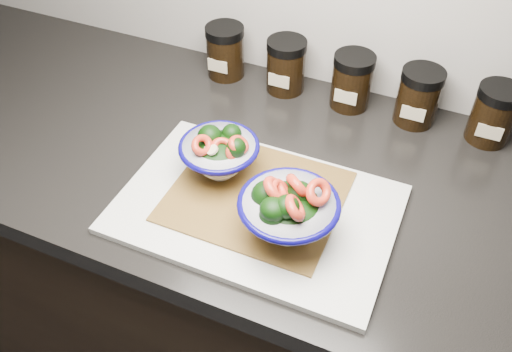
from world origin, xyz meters
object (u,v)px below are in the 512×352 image
at_px(spice_jar_a, 225,51).
at_px(spice_jar_b, 286,65).
at_px(spice_jar_e, 494,114).
at_px(bowl_right, 287,211).
at_px(spice_jar_d, 418,96).
at_px(cutting_board, 257,209).
at_px(spice_jar_c, 352,81).
at_px(bowl_left, 220,153).

distance_m(spice_jar_a, spice_jar_b, 0.14).
bearing_deg(spice_jar_b, spice_jar_e, 0.00).
distance_m(bowl_right, spice_jar_d, 0.40).
xyz_separation_m(spice_jar_d, spice_jar_e, (0.14, 0.00, 0.00)).
xyz_separation_m(cutting_board, spice_jar_a, (-0.22, 0.35, 0.05)).
relative_size(spice_jar_a, spice_jar_e, 1.00).
xyz_separation_m(spice_jar_a, spice_jar_b, (0.14, 0.00, 0.00)).
distance_m(spice_jar_c, spice_jar_d, 0.13).
bearing_deg(cutting_board, spice_jar_d, 61.88).
distance_m(spice_jar_a, spice_jar_d, 0.41).
bearing_deg(bowl_right, bowl_left, 151.42).
bearing_deg(bowl_right, spice_jar_e, 56.17).
bearing_deg(spice_jar_e, spice_jar_a, 180.00).
xyz_separation_m(bowl_left, spice_jar_d, (0.27, 0.30, -0.00)).
bearing_deg(bowl_left, cutting_board, -28.18).
height_order(cutting_board, spice_jar_b, spice_jar_b).
bearing_deg(cutting_board, bowl_left, 151.82).
distance_m(spice_jar_a, spice_jar_c, 0.28).
relative_size(bowl_right, spice_jar_e, 1.38).
distance_m(bowl_right, spice_jar_b, 0.42).
relative_size(spice_jar_a, spice_jar_b, 1.00).
relative_size(spice_jar_b, spice_jar_e, 1.00).
distance_m(bowl_right, spice_jar_a, 0.48).
bearing_deg(spice_jar_e, spice_jar_c, 180.00).
height_order(cutting_board, spice_jar_e, spice_jar_e).
height_order(bowl_right, spice_jar_a, bowl_right).
xyz_separation_m(cutting_board, spice_jar_e, (0.33, 0.35, 0.05)).
distance_m(spice_jar_a, spice_jar_e, 0.55).
xyz_separation_m(bowl_right, spice_jar_b, (-0.15, 0.39, -0.01)).
xyz_separation_m(spice_jar_b, spice_jar_c, (0.14, 0.00, 0.00)).
distance_m(cutting_board, spice_jar_c, 0.36).
height_order(bowl_right, spice_jar_b, bowl_right).
bearing_deg(spice_jar_e, cutting_board, -132.97).
bearing_deg(spice_jar_b, bowl_right, -68.49).
height_order(bowl_left, spice_jar_a, bowl_left).
xyz_separation_m(cutting_board, spice_jar_b, (-0.09, 0.35, 0.05)).
height_order(spice_jar_b, spice_jar_c, same).
distance_m(spice_jar_b, spice_jar_d, 0.27).
bearing_deg(cutting_board, spice_jar_c, 81.09).
bearing_deg(bowl_right, spice_jar_d, 72.71).
relative_size(spice_jar_a, spice_jar_d, 1.00).
bearing_deg(bowl_left, bowl_right, -28.58).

